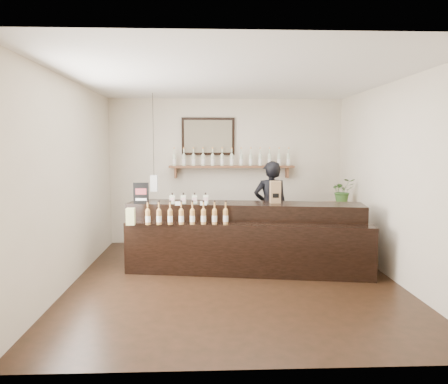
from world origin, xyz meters
The scene contains 10 objects.
ground centered at (0.00, 0.00, 0.00)m, with size 5.00×5.00×0.00m, color black.
room_shell centered at (0.00, 0.00, 1.70)m, with size 5.00×5.00×5.00m.
back_wall_decor centered at (-0.14, 2.37, 1.75)m, with size 2.66×0.96×1.69m.
counter centered at (0.20, 0.57, 0.48)m, with size 3.68×1.54×1.18m.
promo_sign centered at (-1.39, 0.65, 1.18)m, with size 0.23×0.03×0.33m.
paper_bag centered at (0.68, 0.66, 1.18)m, with size 0.16×0.13×0.34m.
tape_dispenser centered at (0.70, 0.69, 1.05)m, with size 0.13×0.05×0.11m.
side_cabinet centered at (2.00, 1.50, 0.45)m, with size 0.54×0.68×0.89m.
potted_plant centered at (2.00, 1.50, 1.11)m, with size 0.40×0.34×0.44m, color #376528.
shopkeeper centered at (0.74, 1.55, 0.92)m, with size 0.67×0.44×1.85m, color black.
Camera 1 is at (-0.40, -6.02, 1.89)m, focal length 35.00 mm.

